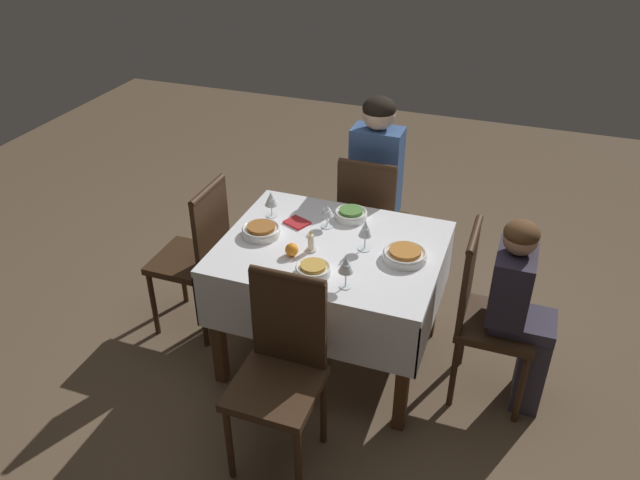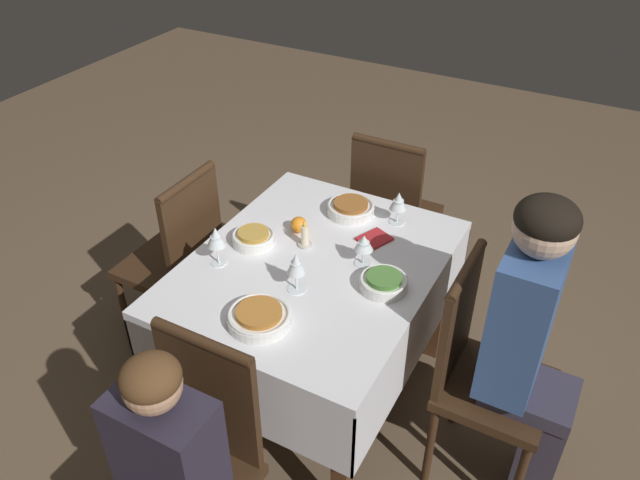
{
  "view_description": "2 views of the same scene",
  "coord_description": "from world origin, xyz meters",
  "views": [
    {
      "loc": [
        0.85,
        -2.54,
        2.44
      ],
      "look_at": [
        -0.05,
        -0.04,
        0.78
      ],
      "focal_mm": 35.0,
      "sensor_mm": 36.0,
      "label": 1
    },
    {
      "loc": [
        1.65,
        0.92,
        2.2
      ],
      "look_at": [
        -0.06,
        -0.0,
        0.81
      ],
      "focal_mm": 35.0,
      "sensor_mm": 36.0,
      "label": 2
    }
  ],
  "objects": [
    {
      "name": "bowl_north",
      "position": [
        0.01,
        0.29,
        0.77
      ],
      "size": [
        0.18,
        0.18,
        0.06
      ],
      "color": "white",
      "rests_on": "dining_table"
    },
    {
      "name": "wine_glass_west",
      "position": [
        -0.41,
        0.17,
        0.84
      ],
      "size": [
        0.07,
        0.07,
        0.15
      ],
      "color": "white",
      "rests_on": "dining_table"
    },
    {
      "name": "wine_glass_east",
      "position": [
        0.17,
        0.02,
        0.85
      ],
      "size": [
        0.07,
        0.07,
        0.16
      ],
      "color": "white",
      "rests_on": "dining_table"
    },
    {
      "name": "ground_plane",
      "position": [
        0.0,
        0.0,
        0.0
      ],
      "size": [
        8.0,
        8.0,
        0.0
      ],
      "primitive_type": "plane",
      "color": "brown"
    },
    {
      "name": "chair_north",
      "position": [
        0.01,
        0.69,
        0.52
      ],
      "size": [
        0.38,
        0.38,
        0.95
      ],
      "rotation": [
        0.0,
        0.0,
        3.14
      ],
      "color": "#382314",
      "rests_on": "ground_plane"
    },
    {
      "name": "person_adult_denim",
      "position": [
        0.01,
        0.83,
        0.72
      ],
      "size": [
        0.3,
        0.34,
        1.27
      ],
      "rotation": [
        0.0,
        0.0,
        3.14
      ],
      "color": "#383342",
      "rests_on": "ground_plane"
    },
    {
      "name": "bowl_east",
      "position": [
        0.38,
        0.0,
        0.77
      ],
      "size": [
        0.22,
        0.22,
        0.06
      ],
      "color": "white",
      "rests_on": "dining_table"
    },
    {
      "name": "wine_glass_south",
      "position": [
        0.17,
        -0.32,
        0.86
      ],
      "size": [
        0.07,
        0.07,
        0.16
      ],
      "color": "white",
      "rests_on": "dining_table"
    },
    {
      "name": "chair_south",
      "position": [
        0.0,
        -0.69,
        0.52
      ],
      "size": [
        0.38,
        0.38,
        0.95
      ],
      "color": "#382314",
      "rests_on": "ground_plane"
    },
    {
      "name": "dining_table",
      "position": [
        0.0,
        0.0,
        0.63
      ],
      "size": [
        1.12,
        0.9,
        0.74
      ],
      "color": "silver",
      "rests_on": "ground_plane"
    },
    {
      "name": "chair_west",
      "position": [
        -0.8,
        -0.0,
        0.52
      ],
      "size": [
        0.38,
        0.38,
        0.95
      ],
      "rotation": [
        0.0,
        0.0,
        -1.57
      ],
      "color": "#382314",
      "rests_on": "ground_plane"
    },
    {
      "name": "bowl_west",
      "position": [
        -0.38,
        -0.03,
        0.77
      ],
      "size": [
        0.2,
        0.2,
        0.06
      ],
      "color": "white",
      "rests_on": "dining_table"
    },
    {
      "name": "napkin_red_folded",
      "position": [
        -0.25,
        0.14,
        0.75
      ],
      "size": [
        0.15,
        0.14,
        0.01
      ],
      "rotation": [
        0.0,
        0.0,
        -0.4
      ],
      "color": "#AD2328",
      "rests_on": "dining_table"
    },
    {
      "name": "orange_fruit",
      "position": [
        -0.16,
        -0.15,
        0.77
      ],
      "size": [
        0.07,
        0.07,
        0.07
      ],
      "primitive_type": "sphere",
      "color": "orange",
      "rests_on": "dining_table"
    },
    {
      "name": "wine_glass_north",
      "position": [
        -0.08,
        0.17,
        0.83
      ],
      "size": [
        0.07,
        0.07,
        0.13
      ],
      "color": "white",
      "rests_on": "dining_table"
    },
    {
      "name": "candle_centerpiece",
      "position": [
        -0.08,
        -0.08,
        0.78
      ],
      "size": [
        0.06,
        0.06,
        0.12
      ],
      "color": "beige",
      "rests_on": "dining_table"
    },
    {
      "name": "bowl_south",
      "position": [
        0.0,
        -0.27,
        0.77
      ],
      "size": [
        0.17,
        0.17,
        0.06
      ],
      "color": "white",
      "rests_on": "dining_table"
    },
    {
      "name": "chair_east",
      "position": [
        0.8,
        0.02,
        0.52
      ],
      "size": [
        0.38,
        0.38,
        0.95
      ],
      "rotation": [
        0.0,
        0.0,
        1.57
      ],
      "color": "#382314",
      "rests_on": "ground_plane"
    }
  ]
}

